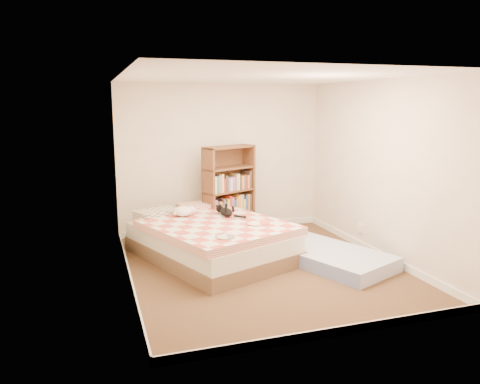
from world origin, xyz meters
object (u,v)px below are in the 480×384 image
object	(u,v)px
bed	(210,238)
bookshelf	(229,203)
black_cat	(226,211)
white_dog	(184,211)
floor_mattress	(317,253)

from	to	relation	value
bed	bookshelf	world-z (taller)	bookshelf
black_cat	white_dog	size ratio (longest dim) A/B	1.54
bed	black_cat	distance (m)	0.49
floor_mattress	bookshelf	bearing A→B (deg)	94.62
bed	bookshelf	bearing A→B (deg)	38.94
bed	white_dog	xyz separation A→B (m)	(-0.30, 0.37, 0.34)
bookshelf	white_dog	world-z (taller)	bookshelf
bed	black_cat	size ratio (longest dim) A/B	4.41
floor_mattress	black_cat	distance (m)	1.45
white_dog	black_cat	bearing A→B (deg)	-52.13
floor_mattress	white_dog	distance (m)	2.01
bookshelf	bed	bearing A→B (deg)	-143.36
bookshelf	floor_mattress	bearing A→B (deg)	-85.94
black_cat	white_dog	xyz separation A→B (m)	(-0.60, 0.15, 0.01)
floor_mattress	white_dog	xyz separation A→B (m)	(-1.70, 0.94, 0.52)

